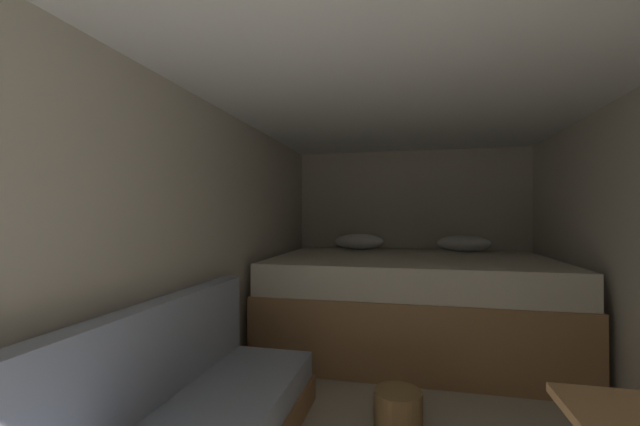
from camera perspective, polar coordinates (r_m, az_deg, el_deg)
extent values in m
cube|color=beige|center=(4.64, 12.92, -3.23)|extent=(2.68, 0.05, 1.95)
cube|color=beige|center=(2.57, -18.01, -5.55)|extent=(0.05, 4.82, 1.95)
cube|color=white|center=(2.32, 12.85, 18.94)|extent=(2.68, 4.82, 0.05)
cube|color=#9E7247|center=(3.80, 12.93, -14.34)|extent=(2.46, 1.73, 0.58)
cube|color=beige|center=(3.72, 12.92, -8.12)|extent=(2.42, 1.69, 0.25)
ellipsoid|color=white|center=(4.39, 5.67, -4.16)|extent=(0.54, 0.32, 0.17)
ellipsoid|color=white|center=(4.39, 20.17, -4.14)|extent=(0.54, 0.32, 0.17)
cube|color=#99A3B7|center=(1.98, -27.51, -19.78)|extent=(0.12, 2.16, 0.48)
cylinder|color=olive|center=(2.51, 11.22, -26.33)|extent=(0.27, 0.27, 0.22)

